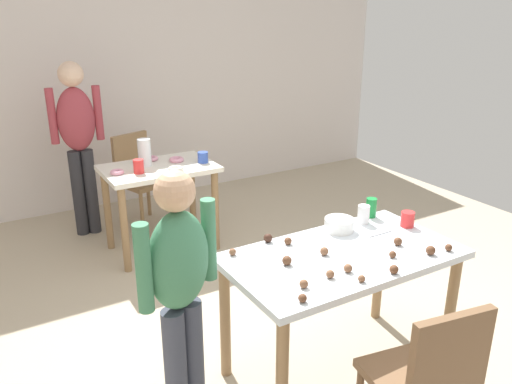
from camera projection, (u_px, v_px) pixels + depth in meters
name	position (u px, v px, depth m)	size (l,w,h in m)	color
ground_plane	(297.00, 356.00, 3.12)	(6.40, 6.40, 0.00)	tan
wall_back	(121.00, 78.00, 5.27)	(6.40, 0.10, 2.60)	silver
dining_table_near	(342.00, 270.00, 2.80)	(1.27, 0.69, 0.75)	silver
dining_table_far	(159.00, 182.00, 4.31)	(0.91, 0.61, 0.75)	silver
chair_near_table	(428.00, 377.00, 2.21)	(0.46, 0.46, 0.87)	brown
chair_far_table	(138.00, 174.00, 4.89)	(0.50, 0.50, 0.87)	olive
person_girl_near	(180.00, 285.00, 2.36)	(0.45, 0.29, 1.34)	#383D4C
person_adult_far	(78.00, 134.00, 4.51)	(0.46, 0.23, 1.57)	#28282D
mixing_bowl	(339.00, 225.00, 3.03)	(0.17, 0.17, 0.08)	white
soda_can	(371.00, 208.00, 3.22)	(0.07, 0.07, 0.12)	#198438
fork_near	(380.00, 234.00, 2.99)	(0.17, 0.02, 0.01)	silver
cup_near_0	(364.00, 214.00, 3.13)	(0.07, 0.07, 0.11)	white
cup_near_1	(408.00, 219.00, 3.08)	(0.08, 0.08, 0.09)	red
cake_ball_0	(394.00, 269.00, 2.54)	(0.05, 0.05, 0.05)	brown
cake_ball_1	(303.00, 298.00, 2.30)	(0.04, 0.04, 0.04)	brown
cake_ball_2	(288.00, 241.00, 2.85)	(0.04, 0.04, 0.04)	brown
cake_ball_3	(449.00, 248.00, 2.78)	(0.04, 0.04, 0.04)	brown
cake_ball_4	(431.00, 250.00, 2.74)	(0.05, 0.05, 0.05)	brown
cake_ball_5	(362.00, 279.00, 2.47)	(0.04, 0.04, 0.04)	brown
cake_ball_6	(287.00, 260.00, 2.63)	(0.05, 0.05, 0.05)	brown
cake_ball_7	(268.00, 238.00, 2.88)	(0.05, 0.05, 0.05)	#3D2319
cake_ball_8	(398.00, 241.00, 2.84)	(0.05, 0.05, 0.05)	brown
cake_ball_9	(304.00, 284.00, 2.41)	(0.04, 0.04, 0.04)	brown
cake_ball_10	(348.00, 268.00, 2.56)	(0.04, 0.04, 0.04)	brown
cake_ball_11	(324.00, 251.00, 2.73)	(0.04, 0.04, 0.04)	brown
cake_ball_12	(393.00, 254.00, 2.71)	(0.04, 0.04, 0.04)	brown
cake_ball_13	(330.00, 274.00, 2.50)	(0.04, 0.04, 0.04)	brown
cake_ball_14	(233.00, 252.00, 2.73)	(0.04, 0.04, 0.04)	brown
pitcher_far	(144.00, 152.00, 4.24)	(0.11, 0.11, 0.23)	white
cup_far_0	(203.00, 157.00, 4.35)	(0.09, 0.09, 0.09)	#3351B2
cup_far_1	(139.00, 166.00, 4.07)	(0.08, 0.08, 0.11)	red
donut_far_0	(117.00, 172.00, 4.05)	(0.11, 0.11, 0.03)	pink
donut_far_1	(152.00, 158.00, 4.42)	(0.11, 0.11, 0.03)	pink
donut_far_2	(176.00, 169.00, 4.12)	(0.12, 0.12, 0.04)	white
donut_far_3	(177.00, 160.00, 4.38)	(0.12, 0.12, 0.04)	pink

